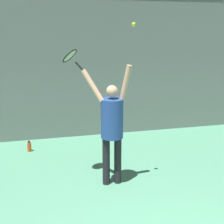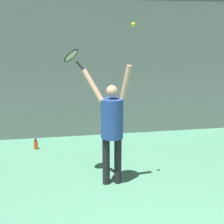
{
  "view_description": "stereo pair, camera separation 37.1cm",
  "coord_description": "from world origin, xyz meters",
  "views": [
    {
      "loc": [
        -1.43,
        -1.97,
        2.67
      ],
      "look_at": [
        -0.2,
        2.99,
        1.32
      ],
      "focal_mm": 50.0,
      "sensor_mm": 36.0,
      "label": 1
    },
    {
      "loc": [
        -1.07,
        -2.04,
        2.67
      ],
      "look_at": [
        -0.2,
        2.99,
        1.32
      ],
      "focal_mm": 50.0,
      "sensor_mm": 36.0,
      "label": 2
    }
  ],
  "objects": [
    {
      "name": "back_wall",
      "position": [
        0.0,
        5.74,
        2.5
      ],
      "size": [
        18.0,
        0.1,
        5.0
      ],
      "color": "slate",
      "rests_on": "ground_plane"
    },
    {
      "name": "tennis_player",
      "position": [
        -0.2,
        2.99,
        1.12
      ],
      "size": [
        0.84,
        0.47,
        2.12
      ],
      "color": "black",
      "rests_on": "ground_plane"
    },
    {
      "name": "tennis_racket",
      "position": [
        -0.83,
        3.33,
        2.24
      ],
      "size": [
        0.4,
        0.39,
        0.36
      ],
      "color": "black"
    },
    {
      "name": "tennis_ball",
      "position": [
        0.12,
        2.85,
        2.75
      ],
      "size": [
        0.07,
        0.07,
        0.07
      ],
      "color": "#CCDB2D"
    },
    {
      "name": "water_bottle",
      "position": [
        -1.66,
        4.92,
        0.11
      ],
      "size": [
        0.09,
        0.09,
        0.25
      ],
      "color": "#D84C19",
      "rests_on": "ground_plane"
    }
  ]
}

